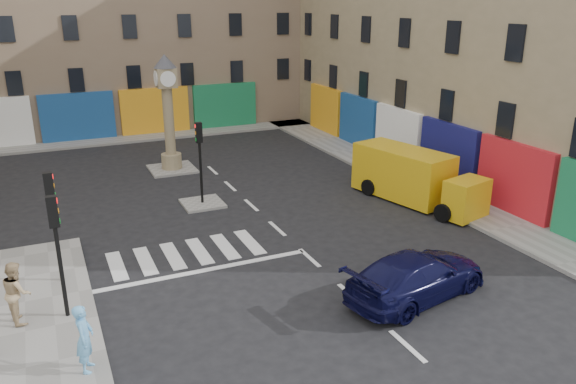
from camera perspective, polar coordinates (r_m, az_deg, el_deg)
ground at (r=19.74m, az=3.50°, el=-7.86°), size 120.00×120.00×0.00m
sidewalk_right at (r=31.92m, az=9.08°, el=2.73°), size 2.60×30.00×0.15m
sidewalk_far at (r=39.00m, az=-17.30°, el=5.09°), size 32.00×2.40×0.15m
island_near at (r=25.93m, az=-8.67°, el=-1.16°), size 1.80×1.80×0.12m
island_far at (r=31.47m, az=-11.68°, el=2.31°), size 2.40×2.40×0.12m
building_right at (r=34.57m, az=18.98°, el=16.57°), size 10.00×30.00×16.00m
building_far at (r=43.75m, az=-19.50°, el=17.50°), size 32.00×10.00×17.00m
traffic_light_left_near at (r=16.95m, az=-22.46°, el=-4.31°), size 0.28×0.22×3.70m
traffic_light_left_far at (r=19.20m, az=-22.82°, el=-1.67°), size 0.28×0.22×3.70m
traffic_light_island at (r=25.17m, az=-8.96°, el=4.26°), size 0.28×0.22×3.70m
clock_pillar at (r=30.67m, az=-12.12°, el=8.56°), size 1.20×1.20×6.10m
navy_sedan at (r=18.16m, az=12.97°, el=-8.27°), size 5.42×3.14×1.48m
yellow_van at (r=26.37m, az=12.61°, el=1.49°), size 3.44×6.74×2.35m
pedestrian_blue at (r=15.06m, az=-19.97°, el=-13.78°), size 0.59×0.75×1.80m
pedestrian_tan at (r=17.86m, az=-25.84°, el=-9.12°), size 0.85×1.01×1.84m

